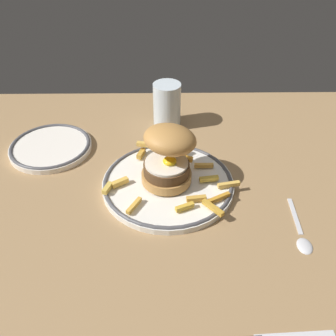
{
  "coord_description": "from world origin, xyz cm",
  "views": [
    {
      "loc": [
        2.52,
        -54.32,
        49.09
      ],
      "look_at": [
        3.24,
        1.97,
        4.6
      ],
      "focal_mm": 40.1,
      "sensor_mm": 36.0,
      "label": 1
    }
  ],
  "objects": [
    {
      "name": "ground_plane",
      "position": [
        0.0,
        0.0,
        -2.0
      ],
      "size": [
        126.62,
        84.12,
        4.0
      ],
      "primitive_type": "cube",
      "color": "#9D7A50"
    },
    {
      "name": "dinner_plate",
      "position": [
        3.24,
        1.97,
        0.84
      ],
      "size": [
        25.97,
        25.97,
        1.6
      ],
      "color": "white",
      "rests_on": "ground_plane"
    },
    {
      "name": "burger",
      "position": [
        3.34,
        2.8,
        7.36
      ],
      "size": [
        14.53,
        14.45,
        11.85
      ],
      "color": "#C08847",
      "rests_on": "dinner_plate"
    },
    {
      "name": "fries_pile",
      "position": [
        4.57,
        3.3,
        2.35
      ],
      "size": [
        26.37,
        22.07,
        2.74
      ],
      "color": "orange",
      "rests_on": "dinner_plate"
    },
    {
      "name": "water_glass",
      "position": [
        3.3,
        25.14,
        4.8
      ],
      "size": [
        6.62,
        6.62,
        10.82
      ],
      "color": "silver",
      "rests_on": "ground_plane"
    },
    {
      "name": "side_plate",
      "position": [
        -22.91,
        14.75,
        0.83
      ],
      "size": [
        18.09,
        18.09,
        1.6
      ],
      "color": "white",
      "rests_on": "ground_plane"
    },
    {
      "name": "spoon",
      "position": [
        25.96,
        -12.1,
        0.36
      ],
      "size": [
        2.76,
        13.36,
        0.9
      ],
      "color": "silver",
      "rests_on": "ground_plane"
    }
  ]
}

